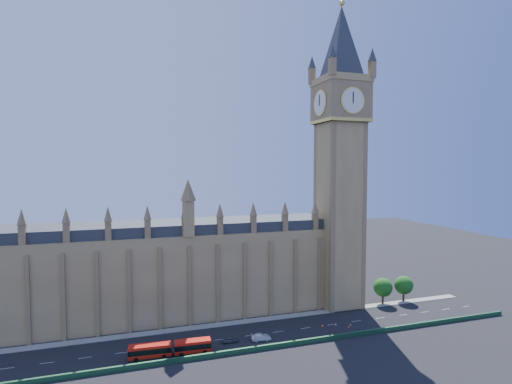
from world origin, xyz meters
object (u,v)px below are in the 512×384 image
object	(u,v)px
red_bus	(170,349)
car_silver	(261,338)
car_grey	(230,340)
car_white	(261,336)

from	to	relation	value
red_bus	car_silver	bearing A→B (deg)	7.04
red_bus	car_grey	distance (m)	15.38
red_bus	car_silver	size ratio (longest dim) A/B	3.90
red_bus	car_white	xyz separation A→B (m)	(23.12, 2.35, -0.97)
car_grey	red_bus	bearing A→B (deg)	102.10
car_grey	car_silver	distance (m)	7.90
red_bus	car_white	size ratio (longest dim) A/B	3.85
car_silver	car_white	bearing A→B (deg)	-6.96
car_white	red_bus	bearing A→B (deg)	95.92
car_silver	car_white	size ratio (longest dim) A/B	0.99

